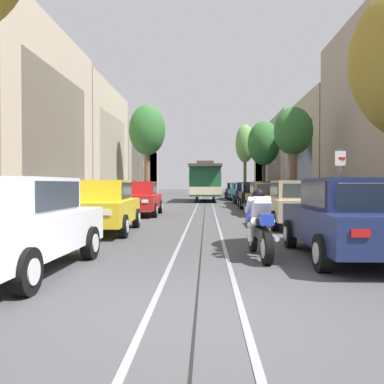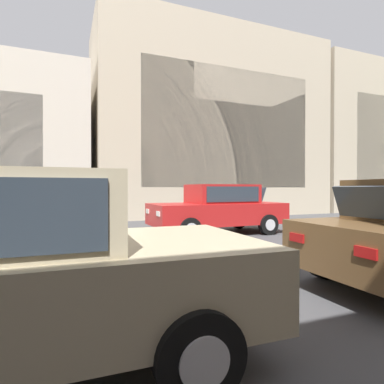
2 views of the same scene
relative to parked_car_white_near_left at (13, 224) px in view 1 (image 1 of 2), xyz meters
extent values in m
plane|color=#424244|center=(3.07, 24.49, -0.80)|extent=(166.30, 166.30, 0.00)
cube|color=gray|center=(2.54, 29.14, -0.79)|extent=(0.08, 74.52, 0.01)
cube|color=gray|center=(3.60, 29.14, -0.79)|extent=(0.08, 74.52, 0.01)
cube|color=black|center=(3.07, 29.14, -0.80)|extent=(0.03, 74.52, 0.01)
cube|color=#BCAD93|center=(-7.69, 15.84, 4.24)|extent=(5.63, 13.00, 10.08)
cube|color=#2D3842|center=(-4.90, 15.84, 3.74)|extent=(0.04, 9.31, 6.05)
cube|color=#BCAD93|center=(-7.61, 29.14, 4.09)|extent=(5.48, 13.00, 9.79)
cube|color=#2D3842|center=(-4.90, 29.14, 3.60)|extent=(0.04, 9.31, 5.87)
cube|color=gray|center=(-6.90, 42.45, 3.55)|extent=(4.05, 13.00, 8.69)
cube|color=#2D3842|center=(-4.90, 42.45, 3.11)|extent=(0.04, 9.31, 5.21)
cube|color=gray|center=(-7.07, 55.75, 3.52)|extent=(4.38, 13.00, 8.63)
cube|color=#2D3842|center=(-4.90, 55.75, 3.08)|extent=(0.04, 9.31, 5.18)
cube|color=#2D3842|center=(11.03, 15.84, 3.94)|extent=(0.04, 9.31, 6.32)
cube|color=tan|center=(13.05, 29.14, 3.47)|extent=(4.07, 13.00, 8.54)
cube|color=#2D3842|center=(11.03, 29.14, 3.04)|extent=(0.04, 9.31, 5.12)
cube|color=gray|center=(13.91, 42.45, 3.83)|extent=(5.79, 13.00, 9.26)
cube|color=#2D3842|center=(11.03, 42.45, 3.37)|extent=(0.04, 9.31, 5.56)
cube|color=tan|center=(13.55, 55.75, 3.35)|extent=(5.08, 13.00, 8.31)
cube|color=#2D3842|center=(11.03, 55.75, 2.94)|extent=(0.04, 9.31, 4.98)
cube|color=silver|center=(0.00, -0.04, -0.15)|extent=(1.95, 4.36, 0.66)
cube|color=silver|center=(0.00, 0.11, 0.48)|extent=(1.55, 2.11, 0.60)
cube|color=#2D3842|center=(0.04, 1.29, 0.46)|extent=(1.30, 0.24, 0.45)
cube|color=#2D3842|center=(0.75, 0.08, 0.48)|extent=(0.09, 1.81, 0.47)
cube|color=#B21414|center=(0.63, 2.10, -0.05)|extent=(0.28, 0.05, 0.12)
cube|color=#B21414|center=(-0.48, 2.14, -0.05)|extent=(0.28, 0.05, 0.12)
cylinder|color=black|center=(0.83, -1.40, -0.48)|extent=(0.22, 0.65, 0.64)
cylinder|color=silver|center=(0.94, -1.41, -0.48)|extent=(0.03, 0.35, 0.35)
cylinder|color=black|center=(0.92, 1.26, -0.48)|extent=(0.22, 0.65, 0.64)
cylinder|color=silver|center=(1.03, 1.26, -0.48)|extent=(0.03, 0.35, 0.35)
cylinder|color=black|center=(-0.83, 1.32, -0.48)|extent=(0.22, 0.65, 0.64)
cube|color=gold|center=(0.01, 5.74, -0.15)|extent=(1.97, 4.37, 0.66)
cube|color=gold|center=(0.00, 5.89, 0.48)|extent=(1.56, 2.12, 0.60)
cube|color=#2D3842|center=(0.03, 5.05, 0.46)|extent=(1.34, 0.27, 0.47)
cube|color=#2D3842|center=(-0.05, 7.07, 0.46)|extent=(1.30, 0.25, 0.45)
cube|color=#2D3842|center=(0.75, 5.92, 0.48)|extent=(0.10, 1.81, 0.47)
cube|color=#2D3842|center=(-0.75, 5.86, 0.48)|extent=(0.10, 1.81, 0.47)
cube|color=white|center=(0.65, 3.60, -0.05)|extent=(0.28, 0.05, 0.14)
cube|color=#B21414|center=(0.48, 7.92, -0.05)|extent=(0.28, 0.05, 0.12)
cube|color=white|center=(-0.46, 3.56, -0.05)|extent=(0.28, 0.05, 0.14)
cube|color=#B21414|center=(-0.64, 7.87, -0.05)|extent=(0.28, 0.05, 0.12)
cylinder|color=black|center=(0.94, 4.44, -0.48)|extent=(0.23, 0.65, 0.64)
cylinder|color=silver|center=(1.05, 4.45, -0.48)|extent=(0.03, 0.35, 0.35)
cylinder|color=black|center=(-0.82, 4.37, -0.48)|extent=(0.23, 0.65, 0.64)
cylinder|color=silver|center=(-0.93, 4.37, -0.48)|extent=(0.03, 0.35, 0.35)
cylinder|color=black|center=(0.83, 7.11, -0.48)|extent=(0.23, 0.65, 0.64)
cylinder|color=silver|center=(0.94, 7.11, -0.48)|extent=(0.03, 0.35, 0.35)
cylinder|color=black|center=(-0.93, 7.03, -0.48)|extent=(0.23, 0.65, 0.64)
cylinder|color=silver|center=(-1.04, 7.03, -0.48)|extent=(0.03, 0.35, 0.35)
cube|color=red|center=(0.02, 12.57, -0.15)|extent=(1.91, 4.34, 0.66)
cube|color=red|center=(0.01, 12.72, 0.48)|extent=(1.53, 2.10, 0.60)
cube|color=#2D3842|center=(0.03, 11.89, 0.46)|extent=(1.34, 0.25, 0.47)
cube|color=#2D3842|center=(-0.02, 13.91, 0.46)|extent=(1.30, 0.23, 0.45)
cube|color=#2D3842|center=(0.76, 12.74, 0.48)|extent=(0.07, 1.81, 0.47)
cube|color=#2D3842|center=(-0.74, 12.70, 0.48)|extent=(0.07, 1.81, 0.47)
cube|color=white|center=(0.63, 10.43, -0.05)|extent=(0.28, 0.05, 0.14)
cube|color=#B21414|center=(0.52, 14.75, -0.05)|extent=(0.28, 0.05, 0.12)
cube|color=white|center=(-0.49, 10.40, -0.05)|extent=(0.28, 0.05, 0.14)
cube|color=#B21414|center=(-0.60, 14.72, -0.05)|extent=(0.28, 0.05, 0.12)
cylinder|color=black|center=(0.93, 11.26, -0.48)|extent=(0.22, 0.64, 0.64)
cylinder|color=silver|center=(1.04, 11.26, -0.48)|extent=(0.03, 0.35, 0.35)
cylinder|color=black|center=(-0.83, 11.22, -0.48)|extent=(0.22, 0.64, 0.64)
cylinder|color=silver|center=(-0.94, 11.22, -0.48)|extent=(0.03, 0.35, 0.35)
cylinder|color=black|center=(0.86, 13.93, -0.48)|extent=(0.22, 0.64, 0.64)
cylinder|color=silver|center=(0.97, 13.93, -0.48)|extent=(0.03, 0.35, 0.35)
cylinder|color=black|center=(-0.90, 13.88, -0.48)|extent=(0.22, 0.64, 0.64)
cylinder|color=silver|center=(-1.01, 13.88, -0.48)|extent=(0.03, 0.35, 0.35)
cube|color=#19234C|center=(5.99, 1.55, -0.15)|extent=(1.81, 4.30, 0.66)
cube|color=#19234C|center=(5.99, 1.40, 0.48)|extent=(1.48, 2.07, 0.60)
cube|color=#2D3842|center=(5.99, 2.24, 0.46)|extent=(1.33, 0.22, 0.47)
cube|color=#2D3842|center=(5.99, 0.22, 0.46)|extent=(1.30, 0.20, 0.45)
cube|color=#2D3842|center=(5.24, 1.40, 0.48)|extent=(0.03, 1.81, 0.47)
cube|color=white|center=(5.43, 3.71, -0.05)|extent=(0.28, 0.04, 0.14)
cube|color=#B21414|center=(5.44, -0.61, -0.05)|extent=(0.28, 0.04, 0.12)
cube|color=white|center=(6.55, 3.71, -0.05)|extent=(0.28, 0.04, 0.14)
cylinder|color=black|center=(5.11, 2.88, -0.48)|extent=(0.20, 0.64, 0.64)
cylinder|color=silver|center=(5.00, 2.88, -0.48)|extent=(0.02, 0.35, 0.35)
cylinder|color=black|center=(6.87, 2.89, -0.48)|extent=(0.20, 0.64, 0.64)
cylinder|color=silver|center=(6.98, 2.89, -0.48)|extent=(0.02, 0.35, 0.35)
cylinder|color=black|center=(5.11, 0.22, -0.48)|extent=(0.20, 0.64, 0.64)
cylinder|color=silver|center=(5.00, 0.22, -0.48)|extent=(0.02, 0.35, 0.35)
cube|color=#C1B28E|center=(6.22, 7.56, -0.15)|extent=(1.90, 4.34, 0.66)
cube|color=#C1B28E|center=(6.22, 7.41, 0.48)|extent=(1.52, 2.10, 0.60)
cube|color=#2D3842|center=(6.24, 8.25, 0.46)|extent=(1.34, 0.25, 0.47)
cube|color=#2D3842|center=(6.19, 6.23, 0.46)|extent=(1.30, 0.23, 0.45)
cube|color=#2D3842|center=(5.47, 7.43, 0.48)|extent=(0.07, 1.81, 0.47)
cube|color=#2D3842|center=(6.97, 7.40, 0.48)|extent=(0.07, 1.81, 0.47)
cube|color=white|center=(5.71, 9.74, -0.05)|extent=(0.28, 0.05, 0.14)
cube|color=#B21414|center=(5.62, 5.42, -0.05)|extent=(0.28, 0.05, 0.12)
cube|color=white|center=(6.83, 9.71, -0.05)|extent=(0.28, 0.05, 0.14)
cube|color=#B21414|center=(6.73, 5.39, -0.05)|extent=(0.28, 0.05, 0.12)
cylinder|color=black|center=(5.37, 8.92, -0.48)|extent=(0.21, 0.64, 0.64)
cylinder|color=silver|center=(5.26, 8.92, -0.48)|extent=(0.03, 0.35, 0.35)
cylinder|color=black|center=(7.13, 8.88, -0.48)|extent=(0.21, 0.64, 0.64)
cylinder|color=silver|center=(7.24, 8.87, -0.48)|extent=(0.03, 0.35, 0.35)
cylinder|color=black|center=(5.31, 6.25, -0.48)|extent=(0.21, 0.64, 0.64)
cylinder|color=silver|center=(5.20, 6.25, -0.48)|extent=(0.03, 0.35, 0.35)
cylinder|color=black|center=(7.07, 6.21, -0.48)|extent=(0.21, 0.64, 0.64)
cylinder|color=silver|center=(7.18, 6.21, -0.48)|extent=(0.03, 0.35, 0.35)
cube|color=brown|center=(6.09, 13.24, -0.15)|extent=(1.87, 4.33, 0.66)
cube|color=brown|center=(6.09, 13.09, 0.48)|extent=(1.51, 2.09, 0.60)
cube|color=#2D3842|center=(6.10, 13.93, 0.46)|extent=(1.34, 0.24, 0.47)
cube|color=#2D3842|center=(6.07, 11.91, 0.46)|extent=(1.30, 0.22, 0.45)
cube|color=#2D3842|center=(5.34, 13.11, 0.48)|extent=(0.06, 1.81, 0.47)
cube|color=#2D3842|center=(6.84, 13.08, 0.48)|extent=(0.06, 1.81, 0.47)
cube|color=white|center=(5.57, 15.41, -0.05)|extent=(0.28, 0.04, 0.14)
cube|color=#B21414|center=(5.50, 11.09, -0.05)|extent=(0.28, 0.04, 0.12)
cube|color=white|center=(6.68, 15.40, -0.05)|extent=(0.28, 0.04, 0.14)
cube|color=#B21414|center=(6.62, 11.08, -0.05)|extent=(0.28, 0.04, 0.12)
cylinder|color=black|center=(5.23, 14.59, -0.48)|extent=(0.21, 0.64, 0.64)
cylinder|color=silver|center=(5.12, 14.59, -0.48)|extent=(0.03, 0.35, 0.35)
cylinder|color=black|center=(6.99, 14.56, -0.48)|extent=(0.21, 0.64, 0.64)
cylinder|color=silver|center=(7.10, 14.56, -0.48)|extent=(0.03, 0.35, 0.35)
cylinder|color=black|center=(5.19, 11.93, -0.48)|extent=(0.21, 0.64, 0.64)
cylinder|color=silver|center=(5.08, 11.93, -0.48)|extent=(0.03, 0.35, 0.35)
cylinder|color=black|center=(6.95, 11.90, -0.48)|extent=(0.21, 0.64, 0.64)
cylinder|color=silver|center=(7.06, 11.90, -0.48)|extent=(0.03, 0.35, 0.35)
cube|color=black|center=(6.11, 18.61, -0.15)|extent=(1.94, 4.36, 0.66)
cube|color=black|center=(6.11, 18.46, 0.48)|extent=(1.54, 2.11, 0.60)
cube|color=#2D3842|center=(6.14, 19.29, 0.46)|extent=(1.34, 0.26, 0.47)
cube|color=#2D3842|center=(6.07, 17.27, 0.46)|extent=(1.30, 0.24, 0.45)
cube|color=#2D3842|center=(5.36, 18.48, 0.48)|extent=(0.09, 1.81, 0.47)
cube|color=#2D3842|center=(6.86, 18.43, 0.48)|extent=(0.09, 1.81, 0.47)
cube|color=white|center=(5.63, 20.78, -0.05)|extent=(0.28, 0.05, 0.14)
cube|color=#B21414|center=(5.49, 16.47, -0.05)|extent=(0.28, 0.05, 0.12)
cube|color=white|center=(6.74, 20.75, -0.05)|extent=(0.28, 0.05, 0.14)
cube|color=#B21414|center=(6.60, 16.43, -0.05)|extent=(0.28, 0.05, 0.12)
cylinder|color=black|center=(5.28, 19.97, -0.48)|extent=(0.22, 0.65, 0.64)
cylinder|color=silver|center=(5.17, 19.97, -0.48)|extent=(0.03, 0.35, 0.35)
cylinder|color=black|center=(7.04, 19.91, -0.48)|extent=(0.22, 0.65, 0.64)
cylinder|color=silver|center=(7.15, 19.91, -0.48)|extent=(0.03, 0.35, 0.35)
cylinder|color=black|center=(5.19, 17.30, -0.48)|extent=(0.22, 0.65, 0.64)
cylinder|color=silver|center=(5.08, 17.31, -0.48)|extent=(0.03, 0.35, 0.35)
cylinder|color=black|center=(6.95, 17.25, -0.48)|extent=(0.22, 0.65, 0.64)
cylinder|color=silver|center=(7.06, 17.24, -0.48)|extent=(0.03, 0.35, 0.35)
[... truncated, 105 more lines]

